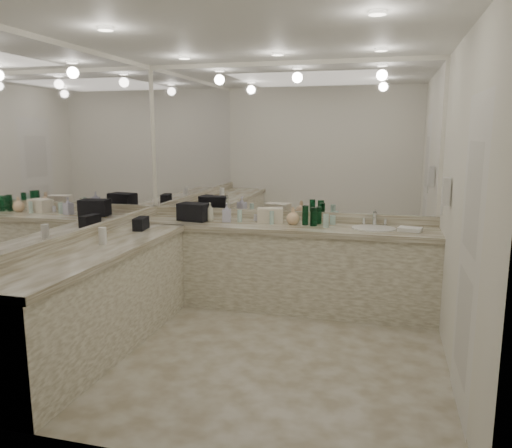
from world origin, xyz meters
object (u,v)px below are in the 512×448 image
(wall_phone, at_px, (446,192))
(soap_bottle_c, at_px, (293,216))
(black_toiletry_bag, at_px, (194,212))
(sink, at_px, (374,229))
(soap_bottle_b, at_px, (227,213))
(hand_towel, at_px, (410,229))
(cream_cosmetic_case, at_px, (270,215))
(soap_bottle_a, at_px, (210,212))

(wall_phone, xyz_separation_m, soap_bottle_c, (-1.44, 0.53, -0.36))
(wall_phone, bearing_deg, soap_bottle_c, 159.74)
(black_toiletry_bag, relative_size, soap_bottle_c, 1.79)
(soap_bottle_c, bearing_deg, wall_phone, -20.26)
(sink, relative_size, soap_bottle_b, 2.16)
(hand_towel, relative_size, soap_bottle_b, 1.08)
(cream_cosmetic_case, distance_m, hand_towel, 1.45)
(sink, bearing_deg, black_toiletry_bag, -179.12)
(sink, height_order, cream_cosmetic_case, cream_cosmetic_case)
(black_toiletry_bag, relative_size, soap_bottle_a, 1.59)
(sink, distance_m, black_toiletry_bag, 1.93)
(soap_bottle_c, bearing_deg, black_toiletry_bag, -176.86)
(black_toiletry_bag, height_order, cream_cosmetic_case, black_toiletry_bag)
(cream_cosmetic_case, xyz_separation_m, soap_bottle_a, (-0.65, -0.10, 0.02))
(black_toiletry_bag, height_order, soap_bottle_b, soap_bottle_b)
(wall_phone, bearing_deg, black_toiletry_bag, 169.46)
(sink, height_order, soap_bottle_b, soap_bottle_b)
(cream_cosmetic_case, bearing_deg, soap_bottle_a, 175.28)
(sink, xyz_separation_m, black_toiletry_bag, (-1.92, -0.03, 0.10))
(sink, height_order, soap_bottle_c, soap_bottle_c)
(wall_phone, distance_m, soap_bottle_b, 2.24)
(cream_cosmetic_case, bearing_deg, soap_bottle_c, -27.09)
(black_toiletry_bag, bearing_deg, sink, 0.88)
(cream_cosmetic_case, bearing_deg, soap_bottle_b, 177.86)
(hand_towel, relative_size, soap_bottle_c, 1.21)
(sink, relative_size, soap_bottle_c, 2.42)
(sink, distance_m, hand_towel, 0.35)
(wall_phone, height_order, cream_cosmetic_case, wall_phone)
(hand_towel, xyz_separation_m, soap_bottle_b, (-1.90, 0.05, 0.08))
(soap_bottle_c, bearing_deg, soap_bottle_a, -177.36)
(soap_bottle_a, bearing_deg, cream_cosmetic_case, 9.13)
(soap_bottle_c, bearing_deg, sink, -2.09)
(sink, relative_size, wall_phone, 1.83)
(wall_phone, distance_m, soap_bottle_a, 2.42)
(wall_phone, relative_size, cream_cosmetic_case, 0.87)
(black_toiletry_bag, xyz_separation_m, soap_bottle_b, (0.37, 0.03, 0.01))
(wall_phone, relative_size, soap_bottle_b, 1.18)
(wall_phone, bearing_deg, soap_bottle_b, 167.04)
(soap_bottle_a, bearing_deg, soap_bottle_c, 2.64)
(cream_cosmetic_case, height_order, soap_bottle_b, soap_bottle_b)
(hand_towel, bearing_deg, sink, 171.93)
(black_toiletry_bag, distance_m, soap_bottle_a, 0.18)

